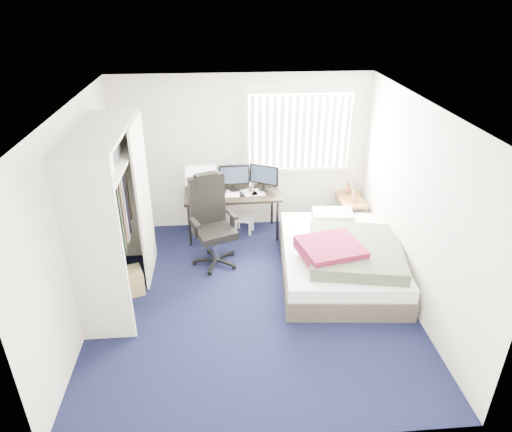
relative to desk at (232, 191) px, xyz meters
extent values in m
plane|color=black|center=(0.19, -1.76, -0.76)|extent=(4.20, 4.20, 0.00)
plane|color=silver|center=(0.19, 0.34, 0.49)|extent=(4.00, 0.00, 4.00)
plane|color=silver|center=(0.19, -3.86, 0.49)|extent=(4.00, 0.00, 4.00)
plane|color=silver|center=(-1.81, -1.76, 0.49)|extent=(0.00, 4.20, 4.20)
plane|color=silver|center=(2.19, -1.76, 0.49)|extent=(0.00, 4.20, 4.20)
plane|color=white|center=(0.19, -1.76, 1.74)|extent=(4.20, 4.20, 0.00)
cube|color=white|center=(1.09, 0.32, 0.84)|extent=(1.60, 0.02, 1.20)
cube|color=beige|center=(1.09, 0.29, 1.47)|extent=(1.72, 0.06, 0.06)
cube|color=beige|center=(1.09, 0.29, 0.21)|extent=(1.72, 0.06, 0.06)
cube|color=white|center=(1.09, 0.26, 0.84)|extent=(1.60, 0.04, 1.16)
cube|color=beige|center=(-1.51, -2.36, 0.34)|extent=(0.60, 0.04, 2.20)
cube|color=beige|center=(-1.51, -0.56, 0.34)|extent=(0.60, 0.04, 2.20)
cube|color=beige|center=(-1.51, -1.46, 1.44)|extent=(0.60, 1.80, 0.04)
cube|color=beige|center=(-1.51, -1.46, 1.06)|extent=(0.56, 1.74, 0.03)
cylinder|color=silver|center=(-1.51, -1.46, 0.94)|extent=(0.03, 1.72, 0.03)
cube|color=#26262B|center=(-1.51, -1.56, 0.49)|extent=(0.38, 1.10, 0.90)
cube|color=beige|center=(-1.19, -1.01, 0.34)|extent=(0.03, 0.90, 2.20)
cube|color=white|center=(-1.51, -1.91, 1.19)|extent=(0.38, 0.30, 0.24)
cube|color=gray|center=(-1.51, -1.41, 1.18)|extent=(0.34, 0.28, 0.22)
cube|color=black|center=(0.00, -0.03, -0.05)|extent=(1.51, 0.74, 0.04)
cylinder|color=black|center=(-0.67, -0.33, -0.42)|extent=(0.04, 0.04, 0.69)
cylinder|color=black|center=(-0.69, 0.24, -0.42)|extent=(0.04, 0.04, 0.69)
cylinder|color=black|center=(0.69, -0.29, -0.42)|extent=(0.04, 0.04, 0.69)
cylinder|color=black|center=(0.67, 0.28, -0.42)|extent=(0.04, 0.04, 0.69)
cube|color=white|center=(-0.48, 0.08, 0.25)|extent=(0.50, 0.05, 0.36)
cube|color=white|center=(-0.48, 0.08, 0.25)|extent=(0.45, 0.02, 0.31)
cube|color=black|center=(0.04, 0.10, 0.23)|extent=(0.48, 0.05, 0.32)
cube|color=#1E2838|center=(0.04, 0.10, 0.23)|extent=(0.43, 0.02, 0.27)
cube|color=black|center=(0.51, 0.07, 0.23)|extent=(0.48, 0.05, 0.32)
cube|color=#1E2838|center=(0.51, 0.07, 0.23)|extent=(0.43, 0.02, 0.27)
cube|color=white|center=(-0.15, -0.13, -0.02)|extent=(0.40, 0.15, 0.02)
cube|color=black|center=(0.15, -0.12, -0.02)|extent=(0.06, 0.10, 0.02)
cylinder|color=silver|center=(0.30, -0.06, 0.05)|extent=(0.08, 0.08, 0.16)
cube|color=white|center=(0.00, -0.03, -0.03)|extent=(0.31, 0.29, 0.00)
cube|color=black|center=(-0.28, -0.88, -0.70)|extent=(0.82, 0.82, 0.12)
cylinder|color=silver|center=(-0.28, -0.88, -0.48)|extent=(0.06, 0.06, 0.42)
cube|color=black|center=(-0.28, -0.88, -0.25)|extent=(0.68, 0.68, 0.10)
cube|color=black|center=(-0.38, -0.66, 0.17)|extent=(0.52, 0.30, 0.73)
cube|color=black|center=(-0.38, -0.66, 0.48)|extent=(0.34, 0.24, 0.17)
cube|color=black|center=(-0.54, -0.98, -0.03)|extent=(0.18, 0.30, 0.04)
cube|color=black|center=(-0.03, -0.77, -0.03)|extent=(0.18, 0.30, 0.04)
cube|color=white|center=(0.19, 0.04, -0.52)|extent=(0.39, 0.35, 0.03)
cylinder|color=white|center=(0.04, 0.00, -0.65)|extent=(0.04, 0.04, 0.24)
cylinder|color=white|center=(0.10, 0.16, -0.65)|extent=(0.04, 0.04, 0.24)
cylinder|color=white|center=(0.27, -0.08, -0.65)|extent=(0.04, 0.04, 0.24)
cylinder|color=white|center=(0.33, 0.08, -0.65)|extent=(0.04, 0.04, 0.24)
cube|color=brown|center=(1.94, 0.09, -0.24)|extent=(0.40, 0.80, 0.04)
cube|color=brown|center=(1.77, -0.26, -0.51)|extent=(0.04, 0.04, 0.51)
cube|color=brown|center=(1.78, 0.45, -0.51)|extent=(0.04, 0.04, 0.51)
cube|color=brown|center=(2.09, -0.26, -0.51)|extent=(0.04, 0.04, 0.51)
cube|color=brown|center=(2.10, 0.45, -0.51)|extent=(0.04, 0.04, 0.51)
cube|color=brown|center=(1.93, -0.08, -0.13)|extent=(0.02, 0.14, 0.18)
cube|color=brown|center=(1.94, 0.21, -0.13)|extent=(0.02, 0.14, 0.18)
cube|color=#443A31|center=(1.44, -1.29, -0.63)|extent=(1.75, 2.23, 0.27)
cube|color=white|center=(1.44, -1.29, -0.41)|extent=(1.71, 2.19, 0.19)
cube|color=#B3B9AA|center=(1.50, -0.52, -0.24)|extent=(0.63, 0.45, 0.14)
cube|color=#3E4231|center=(1.56, -1.55, -0.24)|extent=(1.41, 1.50, 0.18)
cube|color=maroon|center=(1.21, -1.62, -0.15)|extent=(0.89, 0.85, 0.16)
cube|color=tan|center=(-1.46, -1.50, -0.60)|extent=(0.51, 0.45, 0.32)
camera|label=1|loc=(-0.16, -6.56, 2.92)|focal=32.00mm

